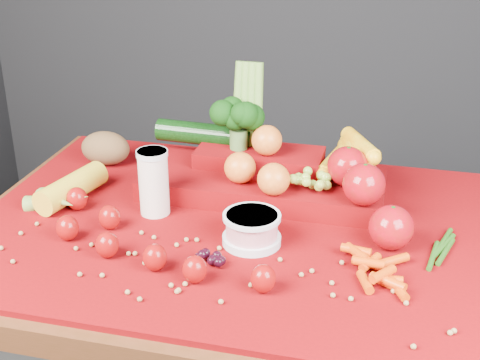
% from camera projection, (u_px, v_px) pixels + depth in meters
% --- Properties ---
extents(table, '(1.10, 0.80, 0.75)m').
position_uv_depth(table, '(238.00, 269.00, 1.39)').
color(table, '#381F0C').
rests_on(table, ground).
extents(red_cloth, '(1.05, 0.75, 0.01)m').
position_uv_depth(red_cloth, '(238.00, 226.00, 1.34)').
color(red_cloth, '#6B0305').
rests_on(red_cloth, table).
extents(milk_glass, '(0.06, 0.06, 0.14)m').
position_uv_depth(milk_glass, '(154.00, 180.00, 1.35)').
color(milk_glass, silver).
rests_on(milk_glass, red_cloth).
extents(yogurt_bowl, '(0.11, 0.11, 0.06)m').
position_uv_depth(yogurt_bowl, '(252.00, 228.00, 1.26)').
color(yogurt_bowl, silver).
rests_on(yogurt_bowl, red_cloth).
extents(strawberry_scatter, '(0.48, 0.28, 0.05)m').
position_uv_depth(strawberry_scatter, '(138.00, 233.00, 1.25)').
color(strawberry_scatter, '#921008').
rests_on(strawberry_scatter, red_cloth).
extents(dark_grape_cluster, '(0.06, 0.05, 0.03)m').
position_uv_depth(dark_grape_cluster, '(212.00, 255.00, 1.21)').
color(dark_grape_cluster, black).
rests_on(dark_grape_cluster, red_cloth).
extents(soybean_scatter, '(0.84, 0.24, 0.01)m').
position_uv_depth(soybean_scatter, '(209.00, 275.00, 1.16)').
color(soybean_scatter, '#A27B45').
rests_on(soybean_scatter, red_cloth).
extents(corn_ear, '(0.22, 0.25, 0.06)m').
position_uv_depth(corn_ear, '(62.00, 197.00, 1.40)').
color(corn_ear, yellow).
rests_on(corn_ear, red_cloth).
extents(potato, '(0.12, 0.09, 0.08)m').
position_uv_depth(potato, '(106.00, 148.00, 1.60)').
color(potato, '#513B1C').
rests_on(potato, red_cloth).
extents(baby_carrot_pile, '(0.17, 0.17, 0.03)m').
position_uv_depth(baby_carrot_pile, '(372.00, 266.00, 1.17)').
color(baby_carrot_pile, '#CC3D07').
rests_on(baby_carrot_pile, red_cloth).
extents(green_bean_pile, '(0.14, 0.12, 0.01)m').
position_uv_depth(green_bean_pile, '(443.00, 249.00, 1.24)').
color(green_bean_pile, '#204E12').
rests_on(green_bean_pile, red_cloth).
extents(produce_mound, '(0.60, 0.36, 0.27)m').
position_uv_depth(produce_mound, '(278.00, 170.00, 1.44)').
color(produce_mound, '#6B0305').
rests_on(produce_mound, red_cloth).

